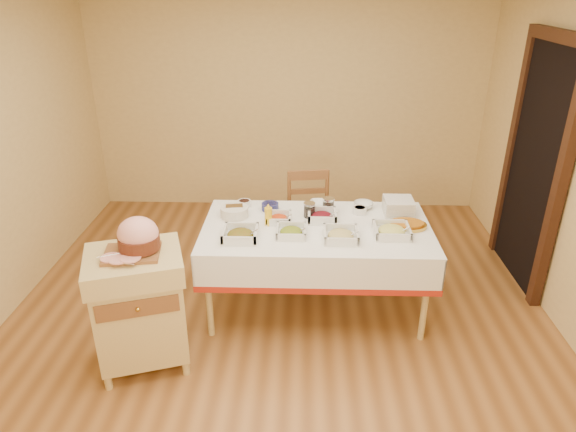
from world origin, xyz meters
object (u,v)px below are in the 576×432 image
at_px(ham_on_board, 137,238).
at_px(preserve_jar_right, 328,206).
at_px(mustard_bottle, 268,215).
at_px(brass_platter, 407,225).
at_px(dining_table, 316,244).
at_px(butcher_cart, 139,303).
at_px(dining_chair, 310,221).
at_px(plate_stack, 398,206).
at_px(preserve_jar_left, 309,211).
at_px(bread_basket, 235,212).

relative_size(ham_on_board, preserve_jar_right, 3.00).
distance_m(mustard_bottle, brass_platter, 1.10).
bearing_deg(mustard_bottle, ham_on_board, -138.27).
relative_size(dining_table, brass_platter, 5.68).
distance_m(butcher_cart, dining_chair, 1.86).
relative_size(dining_table, mustard_bottle, 9.73).
bearing_deg(dining_table, plate_stack, 21.13).
xyz_separation_m(plate_stack, brass_platter, (0.03, -0.26, -0.05)).
xyz_separation_m(mustard_bottle, brass_platter, (1.10, -0.00, -0.06)).
bearing_deg(preserve_jar_left, dining_chair, 88.24).
height_order(dining_chair, preserve_jar_left, dining_chair).
height_order(dining_chair, plate_stack, dining_chair).
bearing_deg(ham_on_board, preserve_jar_right, 37.26).
relative_size(dining_chair, bread_basket, 4.05).
relative_size(preserve_jar_left, bread_basket, 0.54).
bearing_deg(preserve_jar_left, ham_on_board, -141.94).
distance_m(butcher_cart, preserve_jar_left, 1.53).
bearing_deg(dining_chair, preserve_jar_left, -91.76).
bearing_deg(dining_table, brass_platter, 0.75).
distance_m(ham_on_board, plate_stack, 2.14).
height_order(dining_chair, brass_platter, dining_chair).
distance_m(mustard_bottle, plate_stack, 1.10).
relative_size(butcher_cart, brass_platter, 2.79).
bearing_deg(dining_table, preserve_jar_left, 107.99).
xyz_separation_m(ham_on_board, plate_stack, (1.89, 0.98, -0.18)).
height_order(dining_table, preserve_jar_left, preserve_jar_left).
relative_size(ham_on_board, plate_stack, 1.62).
relative_size(mustard_bottle, bread_basket, 0.81).
height_order(ham_on_board, brass_platter, ham_on_board).
bearing_deg(brass_platter, butcher_cart, -158.85).
distance_m(butcher_cart, plate_stack, 2.20).
bearing_deg(preserve_jar_left, brass_platter, -12.35).
bearing_deg(bread_basket, dining_chair, 38.91).
bearing_deg(mustard_bottle, brass_platter, -0.07).
xyz_separation_m(ham_on_board, mustard_bottle, (0.82, 0.73, -0.16)).
distance_m(preserve_jar_right, bread_basket, 0.79).
height_order(preserve_jar_right, brass_platter, preserve_jar_right).
xyz_separation_m(dining_chair, plate_stack, (0.73, -0.41, 0.34)).
relative_size(preserve_jar_right, brass_platter, 0.40).
relative_size(preserve_jar_right, mustard_bottle, 0.69).
bearing_deg(preserve_jar_left, mustard_bottle, -152.90).
bearing_deg(brass_platter, mustard_bottle, 179.93).
xyz_separation_m(mustard_bottle, bread_basket, (-0.29, 0.15, -0.04)).
height_order(preserve_jar_right, plate_stack, plate_stack).
distance_m(preserve_jar_left, brass_platter, 0.79).
bearing_deg(preserve_jar_right, mustard_bottle, -151.57).
bearing_deg(mustard_bottle, dining_table, -1.59).
height_order(dining_chair, ham_on_board, ham_on_board).
height_order(preserve_jar_right, bread_basket, preserve_jar_right).
height_order(preserve_jar_left, brass_platter, preserve_jar_left).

